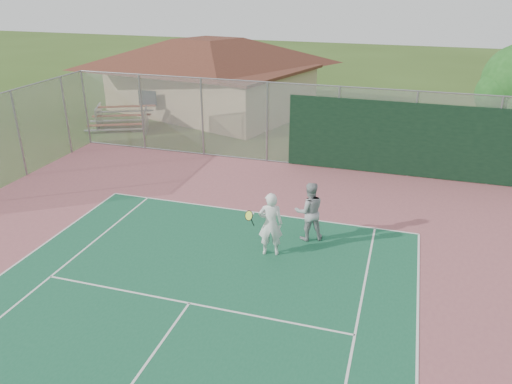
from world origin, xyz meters
TOP-DOWN VIEW (x-y plane):
  - back_fence at (2.11, 16.98)m, footprint 20.08×0.11m
  - side_fence_left at (-10.00, 12.50)m, footprint 0.08×9.00m
  - clubhouse at (-6.75, 24.66)m, footprint 13.51×11.04m
  - bleachers at (-9.81, 19.66)m, footprint 3.67×2.89m
  - player_white_front at (1.28, 9.34)m, footprint 1.17×0.81m
  - player_grey_back at (2.17, 10.58)m, footprint 1.12×1.02m

SIDE VIEW (x-z plane):
  - bleachers at x=-9.81m, z-range 0.03..1.15m
  - player_grey_back at x=2.17m, z-range 0.00..1.87m
  - player_white_front at x=1.28m, z-range 0.00..1.95m
  - back_fence at x=2.11m, z-range -0.09..3.43m
  - side_fence_left at x=-10.00m, z-range 0.00..3.50m
  - clubhouse at x=-6.75m, z-range 0.04..5.07m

